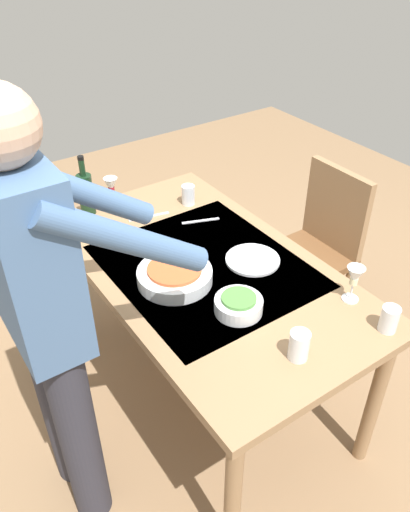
# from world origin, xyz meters

# --- Properties ---
(ground_plane) EXTENTS (6.00, 6.00, 0.00)m
(ground_plane) POSITION_xyz_m (0.00, 0.00, 0.00)
(ground_plane) COLOR #846647
(dining_table) EXTENTS (1.52, 0.86, 0.77)m
(dining_table) POSITION_xyz_m (0.00, 0.00, 0.69)
(dining_table) COLOR #93704C
(dining_table) RESTS_ON ground_plane
(chair_near) EXTENTS (0.40, 0.40, 0.91)m
(chair_near) POSITION_xyz_m (0.11, -0.81, 0.53)
(chair_near) COLOR brown
(chair_near) RESTS_ON ground_plane
(person_server) EXTENTS (0.42, 0.61, 1.69)m
(person_server) POSITION_xyz_m (-0.14, 0.69, 0.96)
(person_server) COLOR #2D2D38
(person_server) RESTS_ON ground_plane
(wine_bottle) EXTENTS (0.07, 0.07, 0.30)m
(wine_bottle) POSITION_xyz_m (0.67, 0.22, 0.88)
(wine_bottle) COLOR black
(wine_bottle) RESTS_ON dining_table
(wine_glass_left) EXTENTS (0.07, 0.07, 0.15)m
(wine_glass_left) POSITION_xyz_m (0.67, 0.09, 0.88)
(wine_glass_left) COLOR white
(wine_glass_left) RESTS_ON dining_table
(wine_glass_right) EXTENTS (0.07, 0.07, 0.15)m
(wine_glass_right) POSITION_xyz_m (-0.49, -0.34, 0.88)
(wine_glass_right) COLOR white
(wine_glass_right) RESTS_ON dining_table
(water_cup_near_left) EXTENTS (0.07, 0.07, 0.10)m
(water_cup_near_left) POSITION_xyz_m (0.48, -0.23, 0.82)
(water_cup_near_left) COLOR silver
(water_cup_near_left) RESTS_ON dining_table
(water_cup_near_right) EXTENTS (0.07, 0.07, 0.11)m
(water_cup_near_right) POSITION_xyz_m (-0.60, 0.03, 0.83)
(water_cup_near_right) COLOR silver
(water_cup_near_right) RESTS_ON dining_table
(water_cup_far_left) EXTENTS (0.07, 0.07, 0.10)m
(water_cup_far_left) POSITION_xyz_m (-0.68, -0.32, 0.82)
(water_cup_far_left) COLOR silver
(water_cup_far_left) RESTS_ON dining_table
(serving_bowl_pasta) EXTENTS (0.30, 0.30, 0.07)m
(serving_bowl_pasta) POSITION_xyz_m (-0.02, 0.16, 0.81)
(serving_bowl_pasta) COLOR silver
(serving_bowl_pasta) RESTS_ON dining_table
(side_bowl_salad) EXTENTS (0.18, 0.18, 0.07)m
(side_bowl_salad) POSITION_xyz_m (-0.30, 0.06, 0.81)
(side_bowl_salad) COLOR silver
(side_bowl_salad) RESTS_ON dining_table
(dinner_plate_near) EXTENTS (0.23, 0.23, 0.01)m
(dinner_plate_near) POSITION_xyz_m (-0.08, -0.19, 0.78)
(dinner_plate_near) COLOR silver
(dinner_plate_near) RESTS_ON dining_table
(table_knife) EXTENTS (0.06, 0.20, 0.00)m
(table_knife) POSITION_xyz_m (0.48, 0.00, 0.78)
(table_knife) COLOR silver
(table_knife) RESTS_ON dining_table
(table_fork) EXTENTS (0.07, 0.17, 0.00)m
(table_fork) POSITION_xyz_m (0.30, -0.18, 0.78)
(table_fork) COLOR silver
(table_fork) RESTS_ON dining_table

